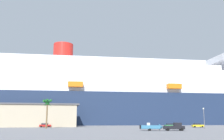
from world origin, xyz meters
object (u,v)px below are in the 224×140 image
parked_car_red_hatchback (45,125)px  parked_car_green_wagon (171,125)px  street_lamp (204,115)px  cruise_ship (122,98)px  palm_tree (47,105)px  pickup_truck (175,127)px  parked_car_yellow_taxi (198,125)px  small_boat_on_trailer (153,127)px

parked_car_red_hatchback → parked_car_green_wagon: same height
street_lamp → parked_car_green_wagon: 16.08m
cruise_ship → palm_tree: bearing=-122.4°
pickup_truck → parked_car_green_wagon: pickup_truck is taller
parked_car_red_hatchback → parked_car_yellow_taxi: bearing=-11.0°
parked_car_yellow_taxi → pickup_truck: bearing=-127.0°
cruise_ship → parked_car_yellow_taxi: cruise_ship is taller
cruise_ship → street_lamp: 74.85m
small_boat_on_trailer → street_lamp: 26.83m
street_lamp → parked_car_red_hatchback: street_lamp is taller
cruise_ship → parked_car_red_hatchback: bearing=-131.1°
small_boat_on_trailer → parked_car_green_wagon: (16.38, 27.82, -0.13)m
cruise_ship → small_boat_on_trailer: 88.01m
small_boat_on_trailer → parked_car_red_hatchback: small_boat_on_trailer is taller
street_lamp → parked_car_green_wagon: street_lamp is taller
pickup_truck → parked_car_yellow_taxi: bearing=53.0°
parked_car_green_wagon → pickup_truck: bearing=-109.9°
cruise_ship → palm_tree: 74.13m
parked_car_green_wagon → parked_car_yellow_taxi: (11.06, -0.43, -0.00)m
parked_car_red_hatchback → parked_car_green_wagon: size_ratio=0.95×
pickup_truck → street_lamp: 22.71m
pickup_truck → small_boat_on_trailer: bearing=169.3°
pickup_truck → parked_car_green_wagon: 30.77m
small_boat_on_trailer → pickup_truck: bearing=-10.7°
cruise_ship → parked_car_red_hatchback: cruise_ship is taller
parked_car_green_wagon → parked_car_yellow_taxi: size_ratio=1.02×
cruise_ship → street_lamp: size_ratio=40.39×
small_boat_on_trailer → parked_car_yellow_taxi: bearing=45.0°
parked_car_yellow_taxi → small_boat_on_trailer: bearing=-135.0°
small_boat_on_trailer → parked_car_yellow_taxi: (27.44, 27.39, -0.13)m
pickup_truck → parked_car_yellow_taxi: 35.72m
pickup_truck → palm_tree: 44.85m
palm_tree → cruise_ship: bearing=57.6°
street_lamp → parked_car_red_hatchback: bearing=155.2°
pickup_truck → parked_car_red_hatchback: bearing=133.6°
parked_car_red_hatchback → parked_car_yellow_taxi: 60.88m
small_boat_on_trailer → palm_tree: bearing=141.9°
small_boat_on_trailer → parked_car_red_hatchback: size_ratio=1.55×
cruise_ship → pickup_truck: 88.70m
parked_car_red_hatchback → small_boat_on_trailer: bearing=-50.4°
cruise_ship → small_boat_on_trailer: cruise_ship is taller
cruise_ship → parked_car_green_wagon: bearing=-82.7°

